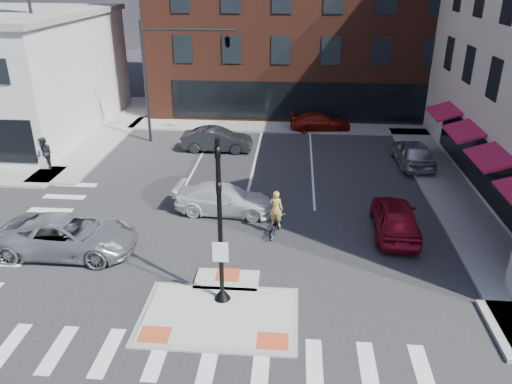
# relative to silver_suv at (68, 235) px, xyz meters

# --- Properties ---
(ground) EXTENTS (120.00, 120.00, 0.00)m
(ground) POSITION_rel_silver_suv_xyz_m (6.85, -3.25, -0.79)
(ground) COLOR #28282B
(ground) RESTS_ON ground
(refuge_island) EXTENTS (5.40, 4.65, 0.13)m
(refuge_island) POSITION_rel_silver_suv_xyz_m (6.85, -3.51, -0.74)
(refuge_island) COLOR gray
(refuge_island) RESTS_ON ground
(sidewalk_nw) EXTENTS (23.50, 20.50, 0.15)m
(sidewalk_nw) POSITION_rel_silver_suv_xyz_m (-9.92, 12.03, -0.72)
(sidewalk_nw) COLOR gray
(sidewalk_nw) RESTS_ON ground
(sidewalk_e) EXTENTS (3.00, 24.00, 0.15)m
(sidewalk_e) POSITION_rel_silver_suv_xyz_m (17.65, 6.75, -0.72)
(sidewalk_e) COLOR gray
(sidewalk_e) RESTS_ON ground
(sidewalk_n) EXTENTS (26.00, 3.00, 0.15)m
(sidewalk_n) POSITION_rel_silver_suv_xyz_m (9.85, 18.75, -0.72)
(sidewalk_n) COLOR gray
(sidewalk_n) RESTS_ON ground
(building_n) EXTENTS (24.40, 18.40, 15.50)m
(building_n) POSITION_rel_silver_suv_xyz_m (9.85, 28.74, 7.01)
(building_n) COLOR #502519
(building_n) RESTS_ON ground
(building_far_left) EXTENTS (10.00, 12.00, 10.00)m
(building_far_left) POSITION_rel_silver_suv_xyz_m (2.85, 48.75, 4.21)
(building_far_left) COLOR slate
(building_far_left) RESTS_ON ground
(building_far_right) EXTENTS (12.00, 12.00, 12.00)m
(building_far_right) POSITION_rel_silver_suv_xyz_m (15.85, 50.75, 5.21)
(building_far_right) COLOR brown
(building_far_right) RESTS_ON ground
(signal_pole) EXTENTS (0.60, 0.60, 5.98)m
(signal_pole) POSITION_rel_silver_suv_xyz_m (6.85, -2.86, 1.56)
(signal_pole) COLOR black
(signal_pole) RESTS_ON refuge_island
(mast_arm_signal) EXTENTS (6.10, 2.24, 8.00)m
(mast_arm_signal) POSITION_rel_silver_suv_xyz_m (3.37, 14.75, 5.42)
(mast_arm_signal) COLOR black
(mast_arm_signal) RESTS_ON ground
(silver_suv) EXTENTS (5.74, 2.72, 1.58)m
(silver_suv) POSITION_rel_silver_suv_xyz_m (0.00, 0.00, 0.00)
(silver_suv) COLOR #AFB3B7
(silver_suv) RESTS_ON ground
(red_sedan) EXTENTS (2.06, 4.70, 1.57)m
(red_sedan) POSITION_rel_silver_suv_xyz_m (13.82, 2.75, -0.01)
(red_sedan) COLOR maroon
(red_sedan) RESTS_ON ground
(white_pickup) EXTENTS (4.91, 2.26, 1.39)m
(white_pickup) POSITION_rel_silver_suv_xyz_m (5.95, 4.26, -0.10)
(white_pickup) COLOR white
(white_pickup) RESTS_ON ground
(bg_car_dark) EXTENTS (4.56, 1.64, 1.50)m
(bg_car_dark) POSITION_rel_silver_suv_xyz_m (4.22, 13.20, -0.04)
(bg_car_dark) COLOR #26262B
(bg_car_dark) RESTS_ON ground
(bg_car_silver) EXTENTS (2.13, 4.74, 1.58)m
(bg_car_silver) POSITION_rel_silver_suv_xyz_m (16.35, 11.50, -0.00)
(bg_car_silver) COLOR #ACAFB4
(bg_car_silver) RESTS_ON ground
(bg_car_red) EXTENTS (4.56, 2.25, 1.27)m
(bg_car_red) POSITION_rel_silver_suv_xyz_m (11.09, 18.19, -0.15)
(bg_car_red) COLOR maroon
(bg_car_red) RESTS_ON ground
(cyclist) EXTENTS (1.01, 1.76, 2.12)m
(cyclist) POSITION_rel_silver_suv_xyz_m (8.52, 2.21, -0.08)
(cyclist) COLOR #3F3F44
(cyclist) RESTS_ON ground
(pedestrian_a) EXTENTS (1.15, 1.04, 1.93)m
(pedestrian_a) POSITION_rel_silver_suv_xyz_m (-5.15, 8.75, 0.32)
(pedestrian_a) COLOR black
(pedestrian_a) RESTS_ON sidewalk_nw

